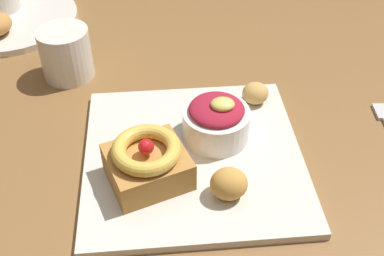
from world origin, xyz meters
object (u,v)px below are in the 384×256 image
(berry_ramekin, at_px, (216,120))
(fritter_front, at_px, (255,93))
(front_plate, at_px, (193,156))
(coffee_mug, at_px, (66,54))
(cake_slice, at_px, (147,162))
(back_plate, at_px, (9,18))
(fritter_middle, at_px, (229,184))

(berry_ramekin, xyz_separation_m, fritter_front, (0.07, 0.07, -0.01))
(front_plate, height_order, coffee_mug, coffee_mug)
(cake_slice, relative_size, berry_ramekin, 1.29)
(fritter_front, relative_size, back_plate, 0.15)
(back_plate, bearing_deg, front_plate, -51.78)
(front_plate, xyz_separation_m, coffee_mug, (-0.19, 0.22, 0.04))
(berry_ramekin, distance_m, coffee_mug, 0.29)
(cake_slice, relative_size, fritter_front, 2.99)
(front_plate, distance_m, fritter_middle, 0.09)
(front_plate, relative_size, back_plate, 1.10)
(fritter_front, bearing_deg, berry_ramekin, -133.72)
(berry_ramekin, relative_size, back_plate, 0.35)
(front_plate, bearing_deg, fritter_middle, -64.65)
(back_plate, bearing_deg, fritter_middle, -53.55)
(berry_ramekin, height_order, back_plate, berry_ramekin)
(front_plate, xyz_separation_m, back_plate, (-0.32, 0.41, 0.00))
(cake_slice, bearing_deg, berry_ramekin, 36.78)
(front_plate, distance_m, fritter_front, 0.15)
(cake_slice, height_order, fritter_middle, cake_slice)
(back_plate, bearing_deg, cake_slice, -59.81)
(front_plate, bearing_deg, fritter_front, 44.99)
(berry_ramekin, distance_m, fritter_middle, 0.11)
(front_plate, bearing_deg, back_plate, 128.22)
(back_plate, relative_size, coffee_mug, 3.15)
(berry_ramekin, xyz_separation_m, fritter_middle, (0.00, -0.11, -0.01))
(cake_slice, distance_m, coffee_mug, 0.29)
(fritter_middle, bearing_deg, coffee_mug, 127.28)
(berry_ramekin, bearing_deg, front_plate, -137.77)
(cake_slice, xyz_separation_m, back_plate, (-0.26, 0.45, -0.04))
(fritter_middle, xyz_separation_m, back_plate, (-0.36, 0.49, -0.03))
(cake_slice, xyz_separation_m, fritter_middle, (0.10, -0.04, -0.01))
(berry_ramekin, xyz_separation_m, back_plate, (-0.36, 0.38, -0.04))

